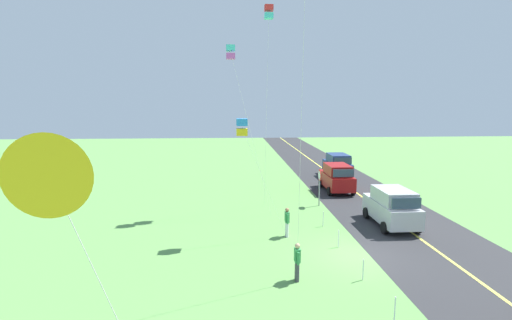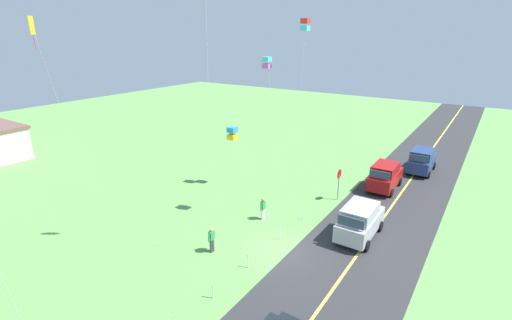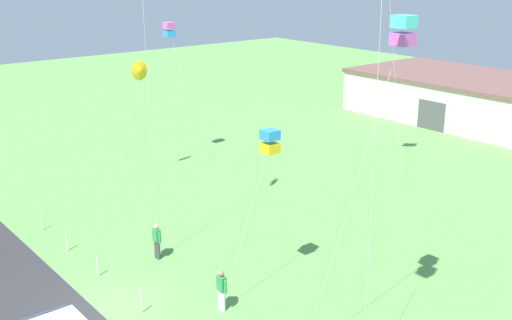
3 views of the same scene
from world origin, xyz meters
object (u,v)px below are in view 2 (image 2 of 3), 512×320
object	(u,v)px
car_parked_east_far	(422,160)
kite_green_far	(33,30)
kite_cyan_top	(305,25)
car_parked_east_near	(385,176)
person_adult_near	(212,239)
kite_yellow_high	(267,63)
kite_blue_mid	(232,133)
stop_sign	(339,178)
person_adult_companion	(263,208)
car_suv_foreground	(360,220)

from	to	relation	value
car_parked_east_far	kite_green_far	bearing A→B (deg)	134.60
kite_green_far	kite_cyan_top	size ratio (longest dim) A/B	1.01
car_parked_east_near	kite_cyan_top	distance (m)	13.85
person_adult_near	kite_yellow_high	world-z (taller)	kite_yellow_high
kite_blue_mid	kite_green_far	xyz separation A→B (m)	(-5.65, 12.63, 6.72)
kite_blue_mid	kite_yellow_high	world-z (taller)	kite_yellow_high
kite_yellow_high	person_adult_near	bearing A→B (deg)	-165.77
kite_blue_mid	car_parked_east_far	bearing A→B (deg)	-30.72
car_parked_east_far	stop_sign	size ratio (longest dim) A/B	1.72
car_parked_east_far	kite_blue_mid	bearing A→B (deg)	149.28
kite_yellow_high	kite_cyan_top	world-z (taller)	kite_cyan_top
person_adult_near	kite_green_far	xyz separation A→B (m)	(-0.69, 14.69, 11.80)
kite_cyan_top	car_parked_east_near	bearing A→B (deg)	-56.89
car_parked_east_far	person_adult_companion	world-z (taller)	car_parked_east_far
car_parked_east_near	kite_blue_mid	bearing A→B (deg)	142.43
car_parked_east_far	person_adult_companion	xyz separation A→B (m)	(-16.26, 7.36, -0.29)
kite_yellow_high	car_suv_foreground	bearing A→B (deg)	-111.20
car_parked_east_far	kite_cyan_top	distance (m)	17.32
person_adult_companion	kite_yellow_high	size ratio (longest dim) A/B	0.15
car_suv_foreground	kite_blue_mid	bearing A→B (deg)	100.37
kite_yellow_high	kite_blue_mid	bearing A→B (deg)	-174.28
car_suv_foreground	stop_sign	distance (m)	5.63
car_suv_foreground	car_parked_east_near	distance (m)	8.82
car_suv_foreground	stop_sign	size ratio (longest dim) A/B	1.72
stop_sign	kite_cyan_top	distance (m)	11.76
person_adult_companion	kite_blue_mid	world-z (taller)	kite_blue_mid
kite_cyan_top	car_suv_foreground	bearing A→B (deg)	-125.49
car_suv_foreground	car_parked_east_near	xyz separation A→B (m)	(8.79, 0.81, 0.00)
car_parked_east_far	kite_green_far	size ratio (longest dim) A/B	0.32
kite_yellow_high	kite_cyan_top	bearing A→B (deg)	-63.62
car_parked_east_near	person_adult_companion	distance (m)	11.65
kite_blue_mid	person_adult_companion	bearing A→B (deg)	-85.70
car_parked_east_near	kite_blue_mid	world-z (taller)	kite_blue_mid
car_parked_east_far	car_suv_foreground	bearing A→B (deg)	176.32
car_parked_east_far	kite_blue_mid	size ratio (longest dim) A/B	0.69
stop_sign	person_adult_near	world-z (taller)	stop_sign
kite_blue_mid	stop_sign	bearing A→B (deg)	-42.06
car_suv_foreground	kite_blue_mid	size ratio (longest dim) A/B	0.69
stop_sign	kite_cyan_top	xyz separation A→B (m)	(0.31, 3.58, 11.20)
car_suv_foreground	kite_yellow_high	bearing A→B (deg)	68.80
kite_green_far	kite_yellow_high	bearing A→B (deg)	-48.05
kite_blue_mid	kite_cyan_top	distance (m)	9.78
car_parked_east_near	car_parked_east_far	world-z (taller)	same
stop_sign	person_adult_near	distance (m)	11.71
kite_cyan_top	car_parked_east_far	bearing A→B (deg)	-38.00
car_suv_foreground	kite_green_far	distance (m)	25.40
person_adult_companion	kite_blue_mid	bearing A→B (deg)	88.14
person_adult_companion	car_parked_east_near	bearing A→B (deg)	-34.86
car_suv_foreground	kite_blue_mid	world-z (taller)	kite_blue_mid
car_parked_east_far	kite_cyan_top	bearing A→B (deg)	142.00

